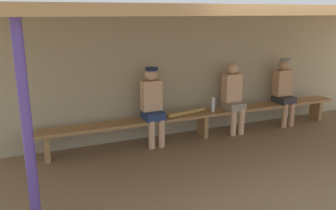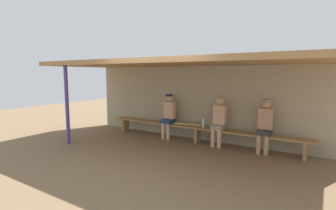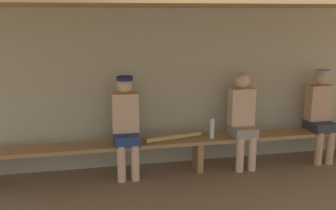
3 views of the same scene
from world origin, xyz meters
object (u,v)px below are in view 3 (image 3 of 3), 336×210
(player_in_red, at_px, (126,122))
(water_bottle_blue, at_px, (212,129))
(baseball_bat, at_px, (174,137))
(player_with_sunglasses, at_px, (320,111))
(player_shirtless_tan, at_px, (242,117))
(bench, at_px, (198,143))

(player_in_red, distance_m, water_bottle_blue, 1.18)
(player_in_red, bearing_deg, baseball_bat, -0.32)
(player_with_sunglasses, xyz_separation_m, water_bottle_blue, (-1.65, -0.04, -0.16))
(player_shirtless_tan, bearing_deg, baseball_bat, -179.82)
(player_with_sunglasses, relative_size, player_in_red, 1.00)
(player_with_sunglasses, relative_size, baseball_bat, 1.65)
(player_with_sunglasses, bearing_deg, player_in_red, 180.00)
(player_with_sunglasses, distance_m, baseball_bat, 2.19)
(player_shirtless_tan, bearing_deg, bench, -179.72)
(baseball_bat, bearing_deg, player_shirtless_tan, -12.19)
(player_shirtless_tan, bearing_deg, player_with_sunglasses, 0.02)
(player_in_red, xyz_separation_m, water_bottle_blue, (1.17, -0.04, -0.16))
(bench, bearing_deg, water_bottle_blue, -10.37)
(player_in_red, distance_m, player_shirtless_tan, 1.62)
(player_with_sunglasses, bearing_deg, bench, -179.89)
(bench, distance_m, baseball_bat, 0.36)
(player_in_red, bearing_deg, bench, -0.21)
(player_shirtless_tan, relative_size, baseball_bat, 1.64)
(player_with_sunglasses, xyz_separation_m, baseball_bat, (-2.18, -0.00, -0.25))
(bench, relative_size, baseball_bat, 7.36)
(player_with_sunglasses, bearing_deg, water_bottle_blue, -178.70)
(player_shirtless_tan, xyz_separation_m, water_bottle_blue, (-0.45, -0.04, -0.14))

